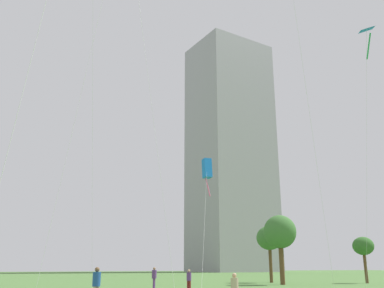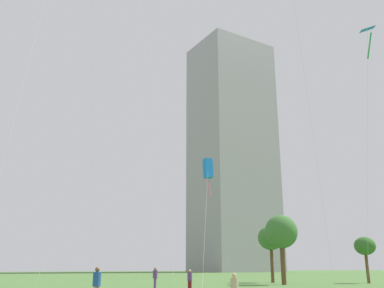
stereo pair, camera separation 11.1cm
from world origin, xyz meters
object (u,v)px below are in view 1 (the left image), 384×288
at_px(kite_flying_8, 207,169).
at_px(distant_highrise_0, 231,153).
at_px(park_tree_0, 280,232).
at_px(kite_flying_1, 367,35).
at_px(park_tree_1, 269,238).
at_px(person_standing_1, 235,288).
at_px(person_standing_3, 154,276).
at_px(park_tree_2, 363,247).
at_px(person_standing_2, 96,283).
at_px(person_standing_0, 189,279).

xyz_separation_m(kite_flying_8, distant_highrise_0, (49.17, 88.91, 28.59)).
bearing_deg(kite_flying_8, park_tree_0, 17.19).
distance_m(kite_flying_1, kite_flying_8, 18.11).
distance_m(park_tree_1, distant_highrise_0, 95.21).
distance_m(kite_flying_8, park_tree_0, 11.70).
relative_size(person_standing_1, kite_flying_8, 0.13).
distance_m(person_standing_1, person_standing_3, 17.96).
relative_size(person_standing_1, park_tree_1, 0.24).
bearing_deg(park_tree_2, kite_flying_8, -172.48).
height_order(person_standing_3, kite_flying_8, kite_flying_8).
xyz_separation_m(person_standing_1, park_tree_2, (27.66, 20.68, 3.10)).
bearing_deg(person_standing_2, park_tree_0, 0.83).
xyz_separation_m(park_tree_0, park_tree_2, (11.01, -0.30, -1.32)).
bearing_deg(park_tree_2, park_tree_1, 148.27).
xyz_separation_m(person_standing_2, park_tree_1, (24.06, 21.44, 3.98)).
xyz_separation_m(person_standing_1, distant_highrise_0, (55.95, 106.83, 38.49)).
distance_m(person_standing_2, park_tree_1, 32.47).
distance_m(kite_flying_8, park_tree_2, 22.13).
bearing_deg(person_standing_2, person_standing_0, 9.85).
height_order(person_standing_2, person_standing_3, person_standing_2).
bearing_deg(person_standing_2, person_standing_3, 25.92).
relative_size(park_tree_0, park_tree_1, 1.10).
height_order(person_standing_2, park_tree_1, park_tree_1).
bearing_deg(person_standing_3, person_standing_2, -174.89).
distance_m(kite_flying_1, park_tree_0, 22.94).
bearing_deg(person_standing_1, person_standing_0, 166.55).
height_order(person_standing_0, person_standing_2, person_standing_2).
height_order(person_standing_3, park_tree_1, park_tree_1).
distance_m(park_tree_0, distant_highrise_0, 100.38).
distance_m(person_standing_3, park_tree_0, 15.83).
relative_size(kite_flying_8, park_tree_1, 1.81).
xyz_separation_m(person_standing_3, kite_flying_8, (5.04, 0.04, 9.79)).
distance_m(park_tree_1, park_tree_2, 10.65).
height_order(park_tree_0, park_tree_2, park_tree_0).
xyz_separation_m(person_standing_0, person_standing_1, (-3.14, -13.43, -0.03)).
xyz_separation_m(person_standing_1, person_standing_2, (-5.40, 4.81, 0.15)).
bearing_deg(park_tree_2, distant_highrise_0, 71.82).
bearing_deg(park_tree_1, park_tree_2, -31.73).
height_order(person_standing_0, person_standing_1, person_standing_0).
relative_size(person_standing_0, park_tree_1, 0.25).
bearing_deg(park_tree_2, person_standing_2, -154.37).
xyz_separation_m(person_standing_1, kite_flying_1, (12.45, 2.24, 16.96)).
height_order(person_standing_0, park_tree_2, park_tree_2).
bearing_deg(kite_flying_8, person_standing_2, -132.91).
height_order(person_standing_0, kite_flying_1, kite_flying_1).
bearing_deg(person_standing_1, park_tree_0, 141.25).
bearing_deg(person_standing_1, kite_flying_8, 158.98).
bearing_deg(distant_highrise_0, person_standing_2, -130.56).
bearing_deg(distant_highrise_0, person_standing_0, -129.02).
relative_size(person_standing_2, distant_highrise_0, 0.02).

